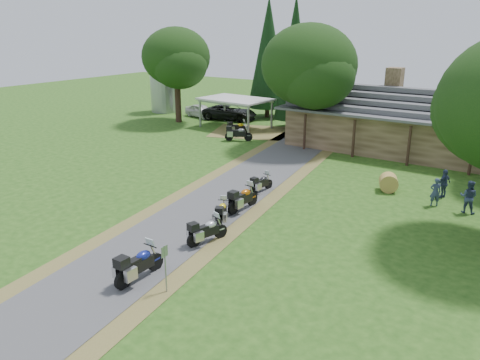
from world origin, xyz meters
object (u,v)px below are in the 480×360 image
Objects in this scene: motorcycle_row_b at (207,229)px; hay_bale at (389,182)px; lodge at (426,121)px; motorcycle_carport_b at (239,133)px; carport at (236,113)px; motorcycle_row_c at (222,211)px; motorcycle_row_d at (243,197)px; motorcycle_row_e at (262,182)px; silo at (164,83)px; car_white_sedan at (201,109)px; car_dark_suv at (230,109)px; motorcycle_row_a at (139,262)px; motorcycle_carport_a at (238,127)px.

motorcycle_row_b reaches higher than hay_bale.
motorcycle_carport_b is at bearing -160.54° from lodge.
motorcycle_row_b is at bearing -54.28° from carport.
motorcycle_row_c is 1.97m from motorcycle_row_d.
motorcycle_row_b is 0.90× the size of motorcycle_row_d.
motorcycle_row_e is (11.58, -14.35, -0.82)m from carport.
carport is (11.71, -2.96, -1.82)m from silo.
carport reaches higher than motorcycle_row_d.
lodge is 4.15× the size of car_white_sedan.
car_white_sedan is 26.95m from hay_bale.
car_white_sedan is 3.44m from car_dark_suv.
car_white_sedan reaches higher than motorcycle_carport_b.
motorcycle_carport_b is at bearing 47.38° from motorcycle_row_e.
motorcycle_row_a is (19.00, -27.97, -0.13)m from car_white_sedan.
motorcycle_carport_b reaches higher than motorcycle_row_e.
silo is 3.75× the size of motorcycle_row_e.
lodge is 22.53m from motorcycle_row_b.
carport is (-17.25, -0.53, -1.05)m from lodge.
car_dark_suv is at bearing 49.37° from motorcycle_row_b.
car_dark_suv reaches higher than motorcycle_carport_a.
motorcycle_carport_a is 17.71m from hay_bale.
silo is at bearing 170.26° from carport.
motorcycle_row_b is at bearing -100.72° from lodge.
silo is at bearing 156.14° from hay_bale.
car_dark_suv is 29.15m from motorcycle_row_b.
motorcycle_carport_a is at bearing 95.79° from motorcycle_carport_b.
motorcycle_row_a is at bearing -49.24° from silo.
motorcycle_carport_a is at bearing 26.26° from motorcycle_row_a.
motorcycle_row_e is at bearing 28.24° from motorcycle_row_b.
silo reaches higher than motorcycle_row_b.
motorcycle_row_b is at bearing -158.88° from car_dark_suv.
motorcycle_carport_b is at bearing -113.77° from car_white_sedan.
silo reaches higher than carport.
motorcycle_row_c is 0.91× the size of motorcycle_carport_a.
silo reaches higher than car_white_sedan.
car_dark_suv is at bearing 40.75° from motorcycle_row_d.
carport is at bearing 97.74° from motorcycle_carport_b.
carport is 22.89m from motorcycle_row_c.
carport is 28.62m from motorcycle_row_a.
motorcycle_row_d is 3.07m from motorcycle_row_e.
carport is at bearing 39.52° from motorcycle_row_d.
motorcycle_row_b is at bearing -129.19° from car_white_sedan.
silo reaches higher than car_dark_suv.
motorcycle_row_d reaches higher than motorcycle_carport_a.
carport is 3.02× the size of motorcycle_row_a.
motorcycle_row_d reaches higher than hay_bale.
car_dark_suv is at bearing 29.58° from motorcycle_row_a.
motorcycle_row_a is 11.28m from motorcycle_row_e.
motorcycle_row_c is at bearing -157.72° from car_dark_suv.
motorcycle_row_c is at bearing -174.78° from motorcycle_row_d.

